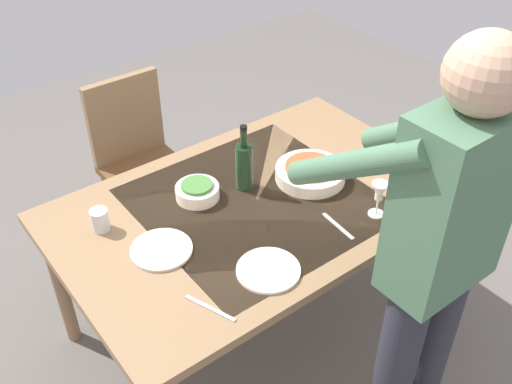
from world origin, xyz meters
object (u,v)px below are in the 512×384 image
at_px(chair_near, 138,153).
at_px(water_cup_near_right, 100,220).
at_px(water_cup_near_left, 414,173).
at_px(serving_bowl_pasta, 310,172).
at_px(wine_glass_left, 379,193).
at_px(dinner_plate_far, 162,250).
at_px(person_server, 434,255).
at_px(side_bowl_salad, 197,191).
at_px(dining_table, 256,214).
at_px(dinner_plate_near, 268,270).
at_px(wine_bottle, 244,165).

xyz_separation_m(chair_near, water_cup_near_right, (0.49, 0.67, 0.25)).
xyz_separation_m(water_cup_near_left, serving_bowl_pasta, (0.32, -0.29, -0.02)).
distance_m(wine_glass_left, dinner_plate_far, 0.86).
distance_m(person_server, side_bowl_salad, 1.00).
height_order(dining_table, chair_near, chair_near).
relative_size(dining_table, chair_near, 1.77).
distance_m(water_cup_near_left, dinner_plate_near, 0.81).
distance_m(dining_table, wine_glass_left, 0.51).
bearing_deg(side_bowl_salad, wine_bottle, 163.53).
bearing_deg(wine_bottle, dining_table, 77.97).
relative_size(dining_table, person_server, 0.95).
bearing_deg(dining_table, dinner_plate_near, 58.84).
height_order(person_server, wine_bottle, person_server).
height_order(wine_glass_left, water_cup_near_right, wine_glass_left).
bearing_deg(dinner_plate_near, person_server, 125.15).
xyz_separation_m(dining_table, side_bowl_salad, (0.17, -0.17, 0.10)).
relative_size(chair_near, dinner_plate_far, 3.96).
bearing_deg(side_bowl_salad, wine_glass_left, 133.78).
height_order(dining_table, wine_glass_left, wine_glass_left).
bearing_deg(water_cup_near_left, dining_table, -26.66).
xyz_separation_m(chair_near, dinner_plate_far, (0.37, 0.92, 0.21)).
height_order(person_server, dinner_plate_far, person_server).
relative_size(chair_near, wine_bottle, 3.07).
bearing_deg(wine_glass_left, wine_bottle, -56.73).
bearing_deg(dinner_plate_near, wine_glass_left, 178.87).
distance_m(side_bowl_salad, dinner_plate_near, 0.51).
height_order(wine_bottle, dinner_plate_near, wine_bottle).
relative_size(chair_near, serving_bowl_pasta, 3.03).
bearing_deg(dinner_plate_far, dinner_plate_near, 127.35).
relative_size(chair_near, dinner_plate_near, 3.96).
distance_m(dining_table, water_cup_near_left, 0.69).
distance_m(person_server, serving_bowl_pasta, 0.81).
bearing_deg(person_server, dining_table, -82.78).
relative_size(wine_bottle, wine_glass_left, 1.96).
bearing_deg(dinner_plate_far, person_server, 126.11).
distance_m(wine_bottle, dinner_plate_far, 0.51).
bearing_deg(dining_table, person_server, 97.22).
height_order(chair_near, dinner_plate_near, chair_near).
relative_size(person_server, serving_bowl_pasta, 5.63).
bearing_deg(side_bowl_salad, dinner_plate_far, 33.99).
relative_size(dining_table, water_cup_near_right, 17.85).
distance_m(dining_table, side_bowl_salad, 0.26).
bearing_deg(wine_glass_left, water_cup_near_right, -32.72).
bearing_deg(serving_bowl_pasta, dining_table, -2.69).
height_order(person_server, serving_bowl_pasta, person_server).
distance_m(dining_table, water_cup_near_right, 0.63).
distance_m(chair_near, water_cup_near_left, 1.41).
bearing_deg(dinner_plate_far, serving_bowl_pasta, -179.48).
relative_size(dinner_plate_near, dinner_plate_far, 1.00).
xyz_separation_m(wine_glass_left, water_cup_near_left, (-0.27, -0.05, -0.05)).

